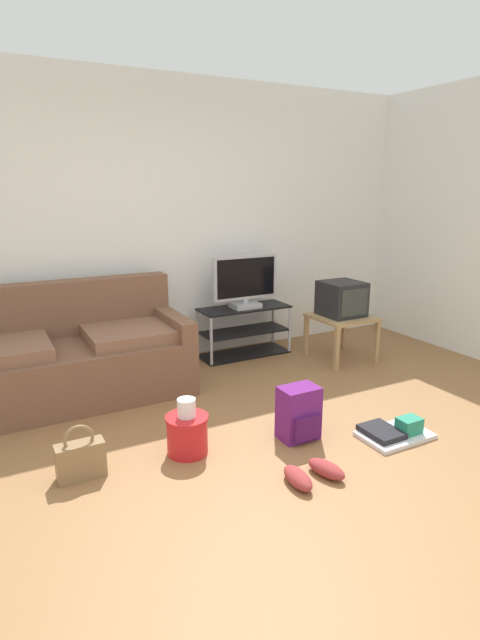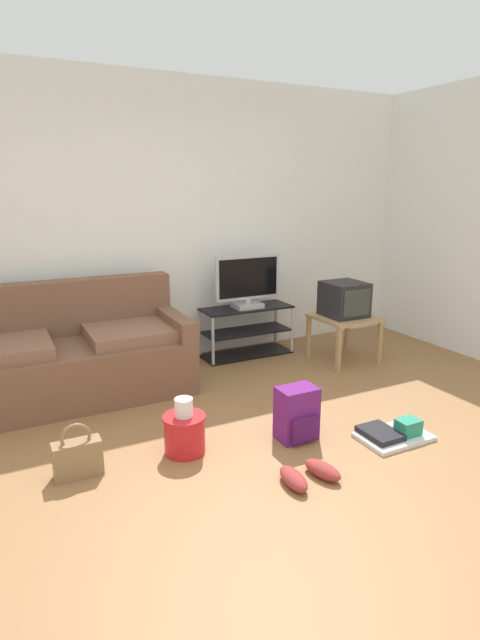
% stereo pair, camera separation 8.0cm
% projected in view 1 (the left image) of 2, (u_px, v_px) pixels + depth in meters
% --- Properties ---
extents(ground_plane, '(9.00, 9.80, 0.02)m').
position_uv_depth(ground_plane, '(269.00, 484.00, 2.96)').
color(ground_plane, olive).
extents(wall_back, '(9.00, 0.10, 2.70)m').
position_uv_depth(wall_back, '(136.00, 225.00, 4.70)').
color(wall_back, white).
rests_on(wall_back, ground_plane).
extents(couch, '(1.91, 0.89, 0.92)m').
position_uv_depth(couch, '(68.00, 357.00, 4.11)').
color(couch, brown).
rests_on(couch, ground_plane).
extents(tv_stand, '(0.93, 0.37, 0.51)m').
position_uv_depth(tv_stand, '(244.00, 331.00, 5.16)').
color(tv_stand, black).
rests_on(tv_stand, ground_plane).
extents(flat_tv, '(0.70, 0.22, 0.53)m').
position_uv_depth(flat_tv, '(245.00, 282.00, 5.01)').
color(flat_tv, '#B2B2B7').
rests_on(flat_tv, tv_stand).
extents(side_table, '(0.56, 0.56, 0.45)m').
position_uv_depth(side_table, '(342.00, 322.00, 4.99)').
color(side_table, tan).
rests_on(side_table, ground_plane).
extents(crt_tv, '(0.38, 0.39, 0.34)m').
position_uv_depth(crt_tv, '(342.00, 299.00, 4.94)').
color(crt_tv, '#232326').
rests_on(crt_tv, side_table).
extents(backpack, '(0.27, 0.26, 0.37)m').
position_uv_depth(backpack, '(299.00, 413.00, 3.44)').
color(backpack, '#661E70').
rests_on(backpack, ground_plane).
extents(handbag, '(0.28, 0.12, 0.34)m').
position_uv_depth(handbag, '(81.00, 459.00, 2.98)').
color(handbag, olive).
rests_on(handbag, ground_plane).
extents(cleaning_bucket, '(0.28, 0.28, 0.38)m').
position_uv_depth(cleaning_bucket, '(187.00, 431.00, 3.25)').
color(cleaning_bucket, red).
rests_on(cleaning_bucket, ground_plane).
extents(sneakers_pair, '(0.36, 0.28, 0.09)m').
position_uv_depth(sneakers_pair, '(312.00, 473.00, 2.97)').
color(sneakers_pair, '#993333').
rests_on(sneakers_pair, ground_plane).
extents(floor_tray, '(0.49, 0.33, 0.14)m').
position_uv_depth(floor_tray, '(395.00, 432.00, 3.48)').
color(floor_tray, silver).
rests_on(floor_tray, ground_plane).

